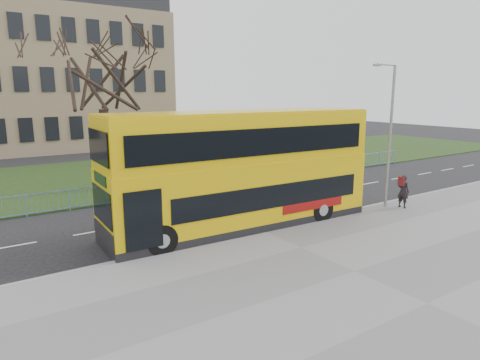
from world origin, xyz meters
The scene contains 10 objects.
ground centered at (0.00, 0.00, 0.00)m, with size 120.00×120.00×0.00m, color black.
pavement centered at (0.00, -6.75, 0.06)m, with size 80.00×10.50×0.12m, color slate.
kerb centered at (0.00, -1.55, 0.07)m, with size 80.00×0.20×0.14m, color gray.
grass_verge centered at (0.00, 14.30, 0.04)m, with size 80.00×15.40×0.08m, color #1C3413.
guard_railing centered at (0.00, 6.60, 0.55)m, with size 40.00×0.12×1.10m, color #6E95C4, non-canonical shape.
bare_tree centered at (-3.00, 10.00, 5.83)m, with size 8.04×8.04×11.49m, color black, non-canonical shape.
civic_building centered at (-5.00, 35.00, 7.00)m, with size 30.00×15.00×14.00m, color #8C7359.
yellow_bus centered at (-0.25, -0.51, 2.71)m, with size 12.14×3.28×5.05m.
pedestrian centered at (8.14, -2.68, 0.96)m, with size 0.61×0.40×1.67m, color black.
street_lamp centered at (7.54, -2.04, 4.02)m, with size 1.51×0.23×7.11m.
Camera 1 is at (-10.48, -15.59, 5.93)m, focal length 32.00 mm.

